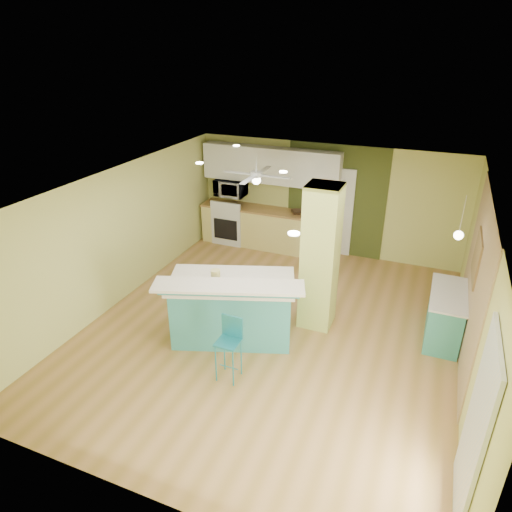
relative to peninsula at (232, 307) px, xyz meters
The scene contains 23 objects.
floor 0.89m from the peninsula, 39.12° to the left, with size 6.00×7.00×0.01m, color olive.
ceiling 2.06m from the peninsula, 39.12° to the left, with size 6.00×7.00×0.01m, color white.
wall_back 4.03m from the peninsula, 82.32° to the left, with size 6.00×0.01×2.50m, color #C5C76B.
wall_front 3.19m from the peninsula, 80.20° to the right, with size 6.00×0.01×2.50m, color #C5C76B.
wall_left 2.60m from the peninsula, behind, with size 0.01×7.00×2.50m, color #C5C76B.
wall_right 3.63m from the peninsula, ahead, with size 0.01×7.00×2.50m, color #C5C76B.
wood_panel 3.73m from the peninsula, 16.34° to the left, with size 0.02×3.40×2.50m, color #957755.
olive_accent 4.05m from the peninsula, 79.44° to the left, with size 2.20×0.02×2.50m, color #3E481D.
interior_door 3.98m from the peninsula, 79.36° to the left, with size 0.82×0.05×2.00m, color white.
french_door 4.00m from the peninsula, 28.08° to the right, with size 0.04×1.08×2.10m, color silver.
column 1.66m from the peninsula, 38.27° to the left, with size 0.55×0.55×2.50m, color #B4C059.
kitchen_run 3.71m from the peninsula, 101.95° to the left, with size 3.25×0.63×0.94m.
stove 4.01m from the peninsula, 115.39° to the left, with size 0.76×0.66×1.08m.
upper_cabinets 4.07m from the peninsula, 101.58° to the left, with size 3.20×0.34×0.80m, color white.
microwave 4.10m from the peninsula, 115.33° to the left, with size 0.70×0.48×0.39m, color white.
ceiling_fan 2.92m from the peninsula, 103.17° to the left, with size 1.41×1.41×0.61m.
pendant_lamp 3.64m from the peninsula, 20.38° to the left, with size 0.14×0.14×0.69m.
wall_decor 3.84m from the peninsula, 19.41° to the left, with size 0.03×0.90×0.70m, color brown.
peninsula is the anchor object (origin of this frame).
bar_stool 0.99m from the peninsula, 66.56° to the right, with size 0.33×0.33×0.98m.
side_counter 3.49m from the peninsula, 22.01° to the left, with size 0.55×1.30×0.84m.
fruit_bowl 3.65m from the peninsula, 90.70° to the left, with size 0.31×0.31×0.08m, color #362516.
canister 0.63m from the peninsula, 159.05° to the right, with size 0.15×0.15×0.19m, color gold.
Camera 1 is at (2.24, -6.15, 4.50)m, focal length 32.00 mm.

